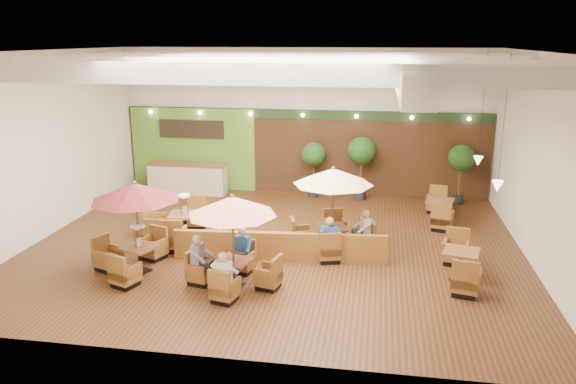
% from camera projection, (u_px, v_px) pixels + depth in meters
% --- Properties ---
extents(room, '(14.04, 14.00, 5.52)m').
position_uv_depth(room, '(290.00, 116.00, 16.49)').
color(room, '#381E0F').
rests_on(room, ground).
extents(service_counter, '(3.00, 0.75, 1.18)m').
position_uv_depth(service_counter, '(188.00, 178.00, 21.72)').
color(service_counter, beige).
rests_on(service_counter, ground).
extents(booth_divider, '(5.77, 0.64, 0.80)m').
position_uv_depth(booth_divider, '(279.00, 247.00, 15.14)').
color(booth_divider, brown).
rests_on(booth_divider, ground).
extents(table_0, '(2.38, 2.52, 2.43)m').
position_uv_depth(table_0, '(134.00, 207.00, 14.07)').
color(table_0, brown).
rests_on(table_0, ground).
extents(table_1, '(2.36, 2.36, 2.33)m').
position_uv_depth(table_1, '(233.00, 223.00, 13.27)').
color(table_1, brown).
rests_on(table_1, ground).
extents(table_2, '(2.50, 2.50, 2.44)m').
position_uv_depth(table_2, '(333.00, 193.00, 15.60)').
color(table_2, brown).
rests_on(table_2, ground).
extents(table_3, '(1.87, 2.73, 1.57)m').
position_uv_depth(table_3, '(177.00, 224.00, 16.83)').
color(table_3, brown).
rests_on(table_3, ground).
extents(table_4, '(1.02, 2.64, 0.95)m').
position_uv_depth(table_4, '(460.00, 265.00, 14.02)').
color(table_4, brown).
rests_on(table_4, ground).
extents(table_5, '(1.01, 2.60, 0.93)m').
position_uv_depth(table_5, '(439.00, 211.00, 18.43)').
color(table_5, brown).
rests_on(table_5, ground).
extents(topiary_0, '(0.91, 0.91, 2.11)m').
position_uv_depth(topiary_0, '(314.00, 157.00, 20.88)').
color(topiary_0, black).
rests_on(topiary_0, ground).
extents(topiary_1, '(1.02, 1.02, 2.36)m').
position_uv_depth(topiary_1, '(362.00, 153.00, 20.56)').
color(topiary_1, black).
rests_on(topiary_1, ground).
extents(topiary_2, '(0.94, 0.94, 2.17)m').
position_uv_depth(topiary_2, '(461.00, 160.00, 20.04)').
color(topiary_2, black).
rests_on(topiary_2, ground).
extents(diner_0, '(0.40, 0.35, 0.78)m').
position_uv_depth(diner_0, '(224.00, 271.00, 12.69)').
color(diner_0, silver).
rests_on(diner_0, ground).
extents(diner_1, '(0.37, 0.31, 0.73)m').
position_uv_depth(diner_1, '(242.00, 245.00, 14.31)').
color(diner_1, '#24529E').
rests_on(diner_1, ground).
extents(diner_2, '(0.35, 0.41, 0.80)m').
position_uv_depth(diner_2, '(200.00, 255.00, 13.63)').
color(diner_2, slate).
rests_on(diner_2, ground).
extents(diner_3, '(0.43, 0.38, 0.81)m').
position_uv_depth(diner_3, '(329.00, 235.00, 14.99)').
color(diner_3, '#24529E').
rests_on(diner_3, ground).
extents(diner_4, '(0.38, 0.42, 0.76)m').
position_uv_depth(diner_4, '(364.00, 227.00, 15.71)').
color(diner_4, silver).
rests_on(diner_4, ground).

